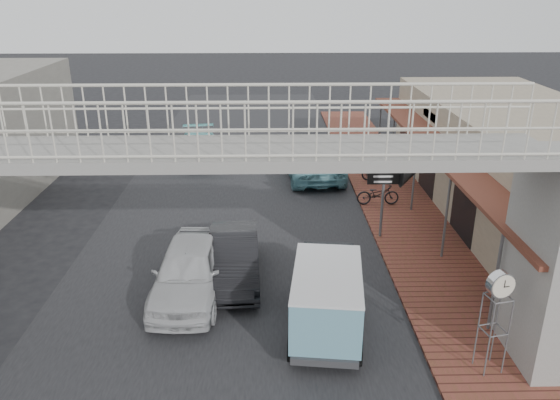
{
  "coord_description": "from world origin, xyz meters",
  "views": [
    {
      "loc": [
        1.29,
        -14.7,
        8.29
      ],
      "look_at": [
        1.66,
        1.8,
        1.8
      ],
      "focal_mm": 35.0,
      "sensor_mm": 36.0,
      "label": 1
    }
  ],
  "objects_px": {
    "white_hatchback": "(189,270)",
    "angkot_far": "(199,147)",
    "arrow_sign": "(406,173)",
    "angkot_curb": "(312,161)",
    "motorcycle_far": "(378,170)",
    "motorcycle_near": "(378,194)",
    "dark_sedan": "(234,258)",
    "angkot_van": "(327,292)",
    "street_clock": "(500,289)"
  },
  "relations": [
    {
      "from": "angkot_van",
      "to": "motorcycle_far",
      "type": "height_order",
      "value": "angkot_van"
    },
    {
      "from": "motorcycle_near",
      "to": "motorcycle_far",
      "type": "bearing_deg",
      "value": -11.52
    },
    {
      "from": "white_hatchback",
      "to": "angkot_van",
      "type": "relative_size",
      "value": 1.17
    },
    {
      "from": "angkot_van",
      "to": "motorcycle_far",
      "type": "relative_size",
      "value": 2.47
    },
    {
      "from": "white_hatchback",
      "to": "angkot_far",
      "type": "height_order",
      "value": "white_hatchback"
    },
    {
      "from": "white_hatchback",
      "to": "motorcycle_near",
      "type": "distance_m",
      "value": 9.32
    },
    {
      "from": "white_hatchback",
      "to": "angkot_van",
      "type": "xyz_separation_m",
      "value": [
        3.72,
        -1.92,
        0.39
      ]
    },
    {
      "from": "angkot_curb",
      "to": "motorcycle_near",
      "type": "bearing_deg",
      "value": 115.67
    },
    {
      "from": "angkot_curb",
      "to": "angkot_van",
      "type": "height_order",
      "value": "angkot_van"
    },
    {
      "from": "angkot_far",
      "to": "motorcycle_far",
      "type": "relative_size",
      "value": 3.0
    },
    {
      "from": "angkot_van",
      "to": "street_clock",
      "type": "distance_m",
      "value": 4.05
    },
    {
      "from": "angkot_far",
      "to": "street_clock",
      "type": "bearing_deg",
      "value": -70.29
    },
    {
      "from": "angkot_far",
      "to": "angkot_curb",
      "type": "bearing_deg",
      "value": -32.87
    },
    {
      "from": "dark_sedan",
      "to": "motorcycle_far",
      "type": "height_order",
      "value": "dark_sedan"
    },
    {
      "from": "dark_sedan",
      "to": "angkot_far",
      "type": "height_order",
      "value": "angkot_far"
    },
    {
      "from": "angkot_curb",
      "to": "angkot_far",
      "type": "xyz_separation_m",
      "value": [
        -5.51,
        2.63,
        -0.03
      ]
    },
    {
      "from": "angkot_curb",
      "to": "motorcycle_far",
      "type": "xyz_separation_m",
      "value": [
        2.94,
        -0.84,
        -0.14
      ]
    },
    {
      "from": "angkot_far",
      "to": "angkot_van",
      "type": "distance_m",
      "value": 15.72
    },
    {
      "from": "street_clock",
      "to": "white_hatchback",
      "type": "bearing_deg",
      "value": 141.37
    },
    {
      "from": "arrow_sign",
      "to": "motorcycle_far",
      "type": "bearing_deg",
      "value": 86.9
    },
    {
      "from": "white_hatchback",
      "to": "angkot_van",
      "type": "distance_m",
      "value": 4.2
    },
    {
      "from": "angkot_far",
      "to": "motorcycle_far",
      "type": "bearing_deg",
      "value": -29.65
    },
    {
      "from": "white_hatchback",
      "to": "motorcycle_near",
      "type": "xyz_separation_m",
      "value": [
        6.65,
        6.53,
        -0.24
      ]
    },
    {
      "from": "dark_sedan",
      "to": "angkot_far",
      "type": "relative_size",
      "value": 0.88
    },
    {
      "from": "angkot_far",
      "to": "angkot_van",
      "type": "xyz_separation_m",
      "value": [
        4.93,
        -14.92,
        0.47
      ]
    },
    {
      "from": "dark_sedan",
      "to": "angkot_van",
      "type": "xyz_separation_m",
      "value": [
        2.5,
        -2.82,
        0.48
      ]
    },
    {
      "from": "white_hatchback",
      "to": "dark_sedan",
      "type": "distance_m",
      "value": 1.51
    },
    {
      "from": "angkot_van",
      "to": "motorcycle_far",
      "type": "distance_m",
      "value": 12.0
    },
    {
      "from": "dark_sedan",
      "to": "motorcycle_far",
      "type": "distance_m",
      "value": 10.53
    },
    {
      "from": "motorcycle_near",
      "to": "arrow_sign",
      "type": "height_order",
      "value": "arrow_sign"
    },
    {
      "from": "dark_sedan",
      "to": "angkot_van",
      "type": "distance_m",
      "value": 3.8
    },
    {
      "from": "angkot_curb",
      "to": "angkot_far",
      "type": "bearing_deg",
      "value": -31.31
    },
    {
      "from": "street_clock",
      "to": "dark_sedan",
      "type": "bearing_deg",
      "value": 131.09
    },
    {
      "from": "motorcycle_far",
      "to": "arrow_sign",
      "type": "xyz_separation_m",
      "value": [
        -0.35,
        -6.0,
        1.86
      ]
    },
    {
      "from": "angkot_van",
      "to": "street_clock",
      "type": "height_order",
      "value": "street_clock"
    },
    {
      "from": "street_clock",
      "to": "arrow_sign",
      "type": "relative_size",
      "value": 0.87
    },
    {
      "from": "motorcycle_far",
      "to": "motorcycle_near",
      "type": "bearing_deg",
      "value": 157.6
    },
    {
      "from": "motorcycle_far",
      "to": "white_hatchback",
      "type": "bearing_deg",
      "value": 131.55
    },
    {
      "from": "street_clock",
      "to": "angkot_curb",
      "type": "bearing_deg",
      "value": 89.61
    },
    {
      "from": "motorcycle_near",
      "to": "street_clock",
      "type": "bearing_deg",
      "value": -176.87
    },
    {
      "from": "angkot_curb",
      "to": "arrow_sign",
      "type": "height_order",
      "value": "arrow_sign"
    },
    {
      "from": "white_hatchback",
      "to": "angkot_van",
      "type": "bearing_deg",
      "value": -25.35
    },
    {
      "from": "white_hatchback",
      "to": "arrow_sign",
      "type": "bearing_deg",
      "value": 29.07
    },
    {
      "from": "arrow_sign",
      "to": "angkot_curb",
      "type": "bearing_deg",
      "value": 111.02
    },
    {
      "from": "dark_sedan",
      "to": "angkot_far",
      "type": "bearing_deg",
      "value": 98.57
    },
    {
      "from": "dark_sedan",
      "to": "angkot_curb",
      "type": "bearing_deg",
      "value": 69.22
    },
    {
      "from": "white_hatchback",
      "to": "dark_sedan",
      "type": "bearing_deg",
      "value": 38.41
    },
    {
      "from": "angkot_van",
      "to": "motorcycle_near",
      "type": "bearing_deg",
      "value": 77.86
    },
    {
      "from": "motorcycle_far",
      "to": "street_clock",
      "type": "bearing_deg",
      "value": 168.87
    },
    {
      "from": "street_clock",
      "to": "arrow_sign",
      "type": "height_order",
      "value": "arrow_sign"
    }
  ]
}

